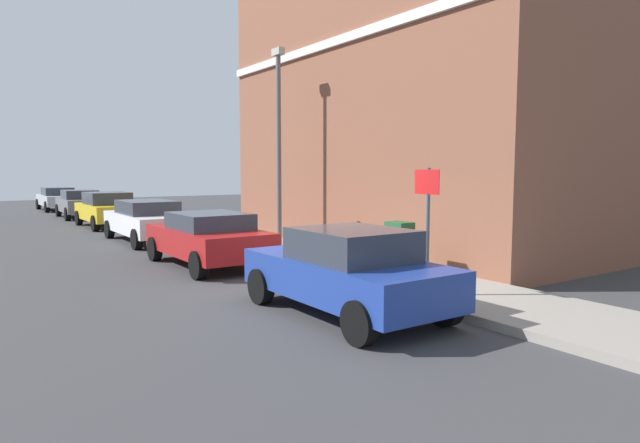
{
  "coord_description": "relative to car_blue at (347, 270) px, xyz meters",
  "views": [
    {
      "loc": [
        -5.85,
        -8.7,
        2.42
      ],
      "look_at": [
        1.29,
        1.91,
        1.2
      ],
      "focal_mm": 30.65,
      "sensor_mm": 36.0,
      "label": 1
    }
  ],
  "objects": [
    {
      "name": "ground",
      "position": [
        0.48,
        1.53,
        -0.75
      ],
      "size": [
        80.0,
        80.0,
        0.0
      ],
      "primitive_type": "plane",
      "color": "#38383A"
    },
    {
      "name": "sidewalk",
      "position": [
        2.47,
        7.53,
        -0.67
      ],
      "size": [
        2.41,
        30.0,
        0.15
      ],
      "primitive_type": "cube",
      "color": "gray",
      "rests_on": "ground"
    },
    {
      "name": "corner_building",
      "position": [
        7.06,
        5.59,
        3.57
      ],
      "size": [
        6.87,
        12.12,
        8.62
      ],
      "color": "brown",
      "rests_on": "ground"
    },
    {
      "name": "car_blue",
      "position": [
        0.0,
        0.0,
        0.0
      ],
      "size": [
        1.92,
        3.97,
        1.45
      ],
      "rotation": [
        0.0,
        0.0,
        1.58
      ],
      "color": "navy",
      "rests_on": "ground"
    },
    {
      "name": "car_red",
      "position": [
        -0.11,
        5.67,
        -0.02
      ],
      "size": [
        2.0,
        4.14,
        1.35
      ],
      "rotation": [
        0.0,
        0.0,
        1.58
      ],
      "color": "maroon",
      "rests_on": "ground"
    },
    {
      "name": "car_white",
      "position": [
        -0.01,
        11.19,
        -0.01
      ],
      "size": [
        1.92,
        4.48,
        1.39
      ],
      "rotation": [
        0.0,
        0.0,
        1.58
      ],
      "color": "silver",
      "rests_on": "ground"
    },
    {
      "name": "car_yellow",
      "position": [
        0.02,
        16.9,
        0.02
      ],
      "size": [
        2.01,
        4.12,
        1.47
      ],
      "rotation": [
        0.0,
        0.0,
        1.59
      ],
      "color": "gold",
      "rests_on": "ground"
    },
    {
      "name": "car_grey",
      "position": [
        -0.1,
        22.28,
        -0.01
      ],
      "size": [
        1.88,
        4.04,
        1.4
      ],
      "rotation": [
        0.0,
        0.0,
        1.56
      ],
      "color": "slate",
      "rests_on": "ground"
    },
    {
      "name": "car_silver",
      "position": [
        -0.21,
        28.51,
        -0.04
      ],
      "size": [
        1.94,
        4.31,
        1.36
      ],
      "rotation": [
        0.0,
        0.0,
        1.59
      ],
      "color": "#B7B7BC",
      "rests_on": "ground"
    },
    {
      "name": "utility_cabinet",
      "position": [
        2.54,
        1.53,
        -0.07
      ],
      "size": [
        0.46,
        0.61,
        1.15
      ],
      "color": "#1E4C28",
      "rests_on": "sidewalk"
    },
    {
      "name": "bollard_near_cabinet",
      "position": [
        2.64,
        3.09,
        -0.04
      ],
      "size": [
        0.14,
        0.14,
        1.04
      ],
      "color": "black",
      "rests_on": "sidewalk"
    },
    {
      "name": "street_sign",
      "position": [
        1.66,
        -0.17,
        0.91
      ],
      "size": [
        0.08,
        0.6,
        2.3
      ],
      "color": "#59595B",
      "rests_on": "sidewalk"
    },
    {
      "name": "lamppost",
      "position": [
        2.55,
        6.75,
        2.56
      ],
      "size": [
        0.2,
        0.44,
        5.72
      ],
      "color": "#59595B",
      "rests_on": "sidewalk"
    }
  ]
}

